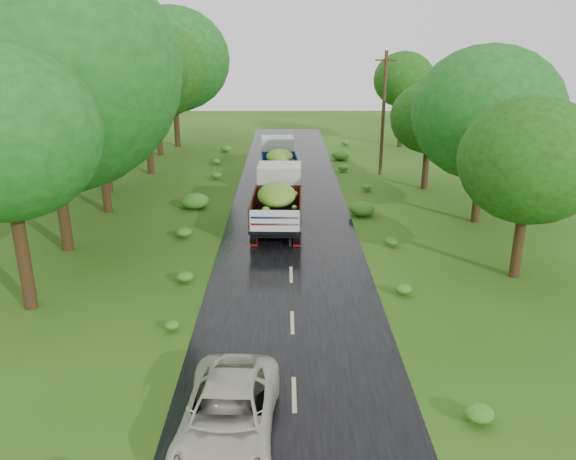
{
  "coord_description": "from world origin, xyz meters",
  "views": [
    {
      "loc": [
        -0.23,
        -12.82,
        9.18
      ],
      "look_at": [
        -0.12,
        8.65,
        1.7
      ],
      "focal_mm": 35.0,
      "sensor_mm": 36.0,
      "label": 1
    }
  ],
  "objects_px": {
    "truck_near": "(278,197)",
    "utility_pole": "(383,113)",
    "truck_far": "(279,160)",
    "car": "(228,415)"
  },
  "relations": [
    {
      "from": "truck_near",
      "to": "truck_far",
      "type": "bearing_deg",
      "value": 92.13
    },
    {
      "from": "truck_near",
      "to": "utility_pole",
      "type": "relative_size",
      "value": 0.8
    },
    {
      "from": "car",
      "to": "utility_pole",
      "type": "bearing_deg",
      "value": 76.29
    },
    {
      "from": "truck_far",
      "to": "car",
      "type": "xyz_separation_m",
      "value": [
        -0.93,
        -24.99,
        -0.81
      ]
    },
    {
      "from": "utility_pole",
      "to": "car",
      "type": "bearing_deg",
      "value": -83.4
    },
    {
      "from": "car",
      "to": "truck_far",
      "type": "bearing_deg",
      "value": 90.61
    },
    {
      "from": "truck_far",
      "to": "car",
      "type": "bearing_deg",
      "value": -95.17
    },
    {
      "from": "truck_far",
      "to": "utility_pole",
      "type": "bearing_deg",
      "value": 11.82
    },
    {
      "from": "car",
      "to": "utility_pole",
      "type": "height_order",
      "value": "utility_pole"
    },
    {
      "from": "car",
      "to": "utility_pole",
      "type": "distance_m",
      "value": 28.22
    }
  ]
}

